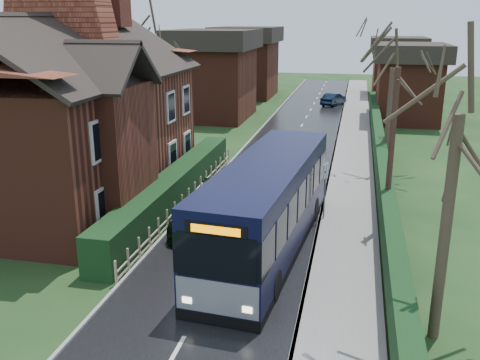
% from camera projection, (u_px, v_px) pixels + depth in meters
% --- Properties ---
extents(ground, '(140.00, 140.00, 0.00)m').
position_uv_depth(ground, '(229.00, 256.00, 20.01)').
color(ground, '#2E4D21').
rests_on(ground, ground).
extents(road, '(6.00, 100.00, 0.02)m').
position_uv_depth(road, '(271.00, 180.00, 29.35)').
color(road, black).
rests_on(road, ground).
extents(pavement, '(2.50, 100.00, 0.14)m').
position_uv_depth(pavement, '(350.00, 184.00, 28.47)').
color(pavement, slate).
rests_on(pavement, ground).
extents(kerb_right, '(0.12, 100.00, 0.14)m').
position_uv_depth(kerb_right, '(327.00, 183.00, 28.71)').
color(kerb_right, gray).
rests_on(kerb_right, ground).
extents(kerb_left, '(0.12, 100.00, 0.10)m').
position_uv_depth(kerb_left, '(218.00, 176.00, 29.96)').
color(kerb_left, gray).
rests_on(kerb_left, ground).
extents(front_hedge, '(1.20, 16.00, 1.60)m').
position_uv_depth(front_hedge, '(174.00, 189.00, 25.25)').
color(front_hedge, black).
rests_on(front_hedge, ground).
extents(picket_fence, '(0.10, 16.00, 0.90)m').
position_uv_depth(picket_fence, '(189.00, 197.00, 25.20)').
color(picket_fence, tan).
rests_on(picket_fence, ground).
extents(right_wall_hedge, '(0.60, 50.00, 1.80)m').
position_uv_depth(right_wall_hedge, '(382.00, 169.00, 27.87)').
color(right_wall_hedge, '#60281B').
rests_on(right_wall_hedge, ground).
extents(brick_house, '(9.30, 14.60, 10.30)m').
position_uv_depth(brick_house, '(71.00, 111.00, 24.98)').
color(brick_house, '#60281B').
rests_on(brick_house, ground).
extents(bus, '(3.61, 11.68, 3.49)m').
position_uv_depth(bus, '(267.00, 207.00, 20.14)').
color(bus, black).
rests_on(bus, ground).
extents(car_silver, '(2.09, 4.14, 1.35)m').
position_uv_depth(car_silver, '(246.00, 166.00, 29.68)').
color(car_silver, '#A7A6AB').
rests_on(car_silver, ground).
extents(car_green, '(2.23, 5.15, 1.48)m').
position_uv_depth(car_green, '(206.00, 211.00, 22.52)').
color(car_green, black).
rests_on(car_green, ground).
extents(car_distant, '(2.53, 3.97, 1.23)m').
position_uv_depth(car_distant, '(334.00, 99.00, 54.35)').
color(car_distant, black).
rests_on(car_distant, ground).
extents(bus_stop_sign, '(0.20, 0.39, 2.65)m').
position_uv_depth(bus_stop_sign, '(325.00, 183.00, 23.00)').
color(bus_stop_sign, slate).
rests_on(bus_stop_sign, ground).
extents(telegraph_pole, '(0.23, 0.87, 6.75)m').
position_uv_depth(telegraph_pole, '(391.00, 151.00, 21.57)').
color(telegraph_pole, '#321D16').
rests_on(telegraph_pole, ground).
extents(tree_right_near, '(4.16, 4.16, 8.99)m').
position_uv_depth(tree_right_near, '(462.00, 97.00, 13.05)').
color(tree_right_near, '#3D3024').
rests_on(tree_right_near, ground).
extents(tree_right_far, '(4.39, 4.39, 8.48)m').
position_uv_depth(tree_right_far, '(394.00, 60.00, 29.12)').
color(tree_right_far, '#3C2F23').
rests_on(tree_right_far, ground).
extents(tree_house_side, '(4.72, 4.72, 10.73)m').
position_uv_depth(tree_house_side, '(150.00, 26.00, 36.50)').
color(tree_house_side, '#3C3024').
rests_on(tree_house_side, ground).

